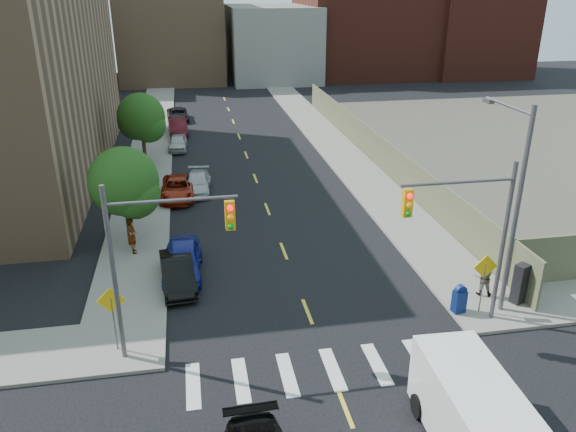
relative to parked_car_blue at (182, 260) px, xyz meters
name	(u,v)px	position (x,y,z in m)	size (l,w,h in m)	color
sidewalk_nw	(154,130)	(-2.49, 29.17, -0.70)	(3.50, 73.00, 0.15)	gray
sidewalk_ne	(313,123)	(13.01, 29.17, -0.70)	(3.50, 73.00, 0.15)	gray
fence_north	(374,148)	(14.86, 15.67, 0.47)	(0.12, 44.00, 2.50)	#636D4C
gravel_lot	(569,145)	(33.26, 17.67, -0.75)	(36.00, 42.00, 0.06)	#595447
bg_bldg_west	(49,39)	(-16.74, 57.67, 5.22)	(14.00, 18.00, 12.00)	#592319
bg_bldg_midwest	(170,25)	(-0.74, 59.67, 6.72)	(14.00, 16.00, 15.00)	#8C6B4C
bg_bldg_center	(272,43)	(13.26, 57.67, 4.22)	(12.00, 16.00, 10.00)	gray
bg_bldg_east	(363,19)	(27.26, 59.67, 7.22)	(18.00, 18.00, 16.00)	#592319
bg_bldg_fareast	(471,11)	(43.26, 57.67, 8.22)	(14.00, 16.00, 18.00)	#592319
signal_nw	(155,249)	(-0.72, -6.33, 3.75)	(4.59, 0.30, 7.00)	#59595E
signal_ne	(471,224)	(11.25, -6.33, 3.75)	(4.59, 0.30, 7.00)	#59595E
streetlight_ne	(513,196)	(13.46, -5.43, 4.44)	(0.25, 3.70, 9.00)	#59595E
warn_sign_nw	(112,308)	(-2.54, -5.83, 1.22)	(1.06, 0.06, 2.83)	#59595E
warn_sign_ne	(484,273)	(12.46, -5.83, 1.22)	(1.06, 0.06, 2.83)	#59595E
warn_sign_midwest	(136,187)	(-2.54, 7.67, 1.22)	(1.06, 0.06, 2.83)	#59595E
tree_west_near	(124,185)	(-2.74, 3.71, 2.70)	(3.66, 3.64, 5.52)	#332114
tree_west_far	(141,120)	(-2.74, 18.71, 2.70)	(3.66, 3.64, 5.52)	#332114
parked_car_blue	(182,260)	(0.00, 0.00, 0.00)	(1.83, 4.55, 1.55)	navy
parked_car_black	(178,273)	(-0.24, -1.05, -0.09)	(1.46, 4.19, 1.38)	black
parked_car_red	(178,188)	(-0.24, 10.68, -0.11)	(2.19, 4.75, 1.32)	maroon
parked_car_silver	(197,183)	(1.06, 11.62, -0.16)	(1.72, 4.23, 1.23)	#B5B8BD
parked_car_white	(178,143)	(-0.24, 22.21, -0.14)	(1.50, 3.73, 1.27)	#B7B7B7
parked_car_maroon	(178,127)	(-0.24, 27.09, -0.01)	(1.63, 4.66, 1.54)	#450D14
parked_car_grey	(178,114)	(-0.24, 33.21, -0.16)	(2.03, 4.41, 1.23)	black
cargo_van	(474,416)	(8.48, -12.80, 0.55)	(2.47, 5.58, 2.52)	white
mailbox	(459,299)	(11.56, -5.70, 0.00)	(0.58, 0.48, 1.29)	navy
payphone	(520,284)	(14.46, -5.45, 0.30)	(0.55, 0.45, 1.85)	black
pedestrian_west	(132,236)	(-2.50, 2.61, 0.33)	(0.69, 0.46, 1.91)	gray
pedestrian_east	(484,277)	(13.26, -4.54, 0.24)	(0.84, 0.65, 1.73)	gray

